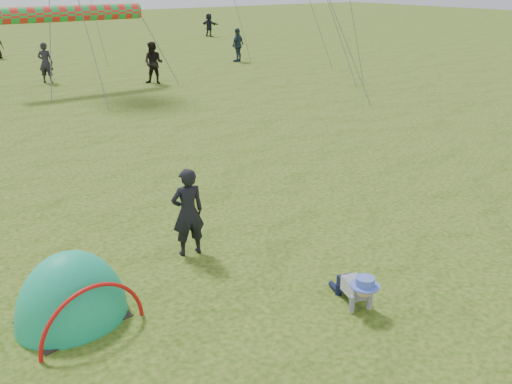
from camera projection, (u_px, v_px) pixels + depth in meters
ground at (323, 306)px, 8.33m from camera, size 140.00×140.00×0.00m
crawling_toddler at (357, 288)px, 8.24m from camera, size 0.74×0.89×0.59m
popup_tent at (74, 319)px, 8.00m from camera, size 1.77×1.54×2.06m
standing_adult at (188, 212)px, 9.62m from camera, size 0.62×0.46×1.55m
crowd_person_1 at (154, 63)px, 24.91m from camera, size 1.09×1.10×1.80m
crowd_person_5 at (209, 25)px, 44.01m from camera, size 0.89×1.67×1.72m
crowd_person_12 at (46, 63)px, 25.17m from camera, size 0.76×0.71×1.75m
crowd_person_14 at (238, 45)px, 31.22m from camera, size 1.14×0.84×1.80m
rainbow_tube_kite at (73, 13)px, 23.02m from camera, size 5.74×0.64×0.64m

